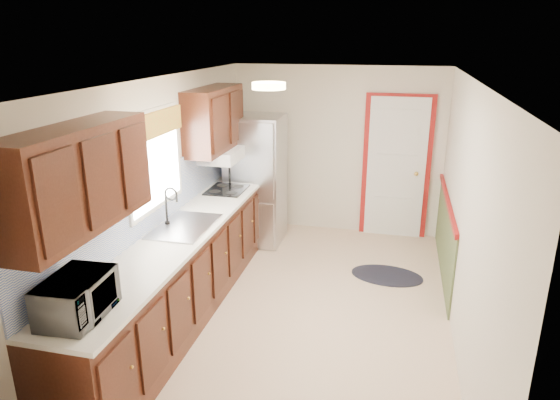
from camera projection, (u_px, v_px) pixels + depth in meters
The scene contains 8 objects.
room_shell at pixel (304, 205), 4.89m from camera, with size 3.20×5.20×2.52m.
kitchen_run at pixel (178, 242), 5.02m from camera, with size 0.63×4.00×2.20m.
back_wall_trim at pixel (406, 181), 6.81m from camera, with size 1.12×2.30×2.08m.
ceiling_fixture at pixel (269, 86), 4.41m from camera, with size 0.30×0.30×0.06m, color #FFD88C.
microwave at pixel (76, 293), 3.38m from camera, with size 0.54×0.30×0.36m, color white.
refrigerator at pixel (256, 180), 6.88m from camera, with size 0.74×0.74×1.78m.
rug at pixel (387, 275), 6.07m from camera, with size 0.86×0.55×0.01m, color black.
cooktop at pixel (227, 190), 6.23m from camera, with size 0.45×0.54×0.02m, color black.
Camera 1 is at (0.85, -4.55, 2.79)m, focal length 32.00 mm.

